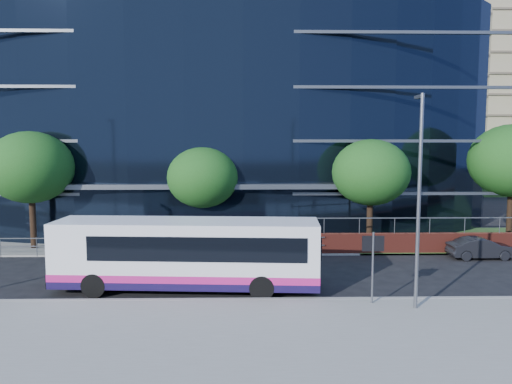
{
  "coord_description": "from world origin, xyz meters",
  "views": [
    {
      "loc": [
        -0.37,
        -20.35,
        6.48
      ],
      "look_at": [
        0.17,
        8.0,
        3.5
      ],
      "focal_mm": 35.0,
      "sensor_mm": 36.0,
      "label": 1
    }
  ],
  "objects_px": {
    "city_bus": "(189,254)",
    "tree_dist_e": "(446,156)",
    "street_sign": "(373,252)",
    "tree_far_a": "(30,167)",
    "streetlight_east": "(419,195)",
    "parked_car": "(481,248)",
    "tree_far_b": "(203,178)",
    "tree_far_c": "(371,173)"
  },
  "relations": [
    {
      "from": "city_bus",
      "to": "tree_dist_e",
      "type": "bearing_deg",
      "value": 59.49
    },
    {
      "from": "street_sign",
      "to": "city_bus",
      "type": "bearing_deg",
      "value": 163.08
    },
    {
      "from": "street_sign",
      "to": "tree_dist_e",
      "type": "distance_m",
      "value": 45.99
    },
    {
      "from": "tree_dist_e",
      "to": "city_bus",
      "type": "xyz_separation_m",
      "value": [
        -26.83,
        -39.36,
        -2.92
      ]
    },
    {
      "from": "city_bus",
      "to": "streetlight_east",
      "type": "bearing_deg",
      "value": -13.91
    },
    {
      "from": "street_sign",
      "to": "parked_car",
      "type": "distance_m",
      "value": 11.19
    },
    {
      "from": "tree_far_b",
      "to": "city_bus",
      "type": "distance_m",
      "value": 9.23
    },
    {
      "from": "street_sign",
      "to": "city_bus",
      "type": "relative_size",
      "value": 0.25
    },
    {
      "from": "tree_far_c",
      "to": "streetlight_east",
      "type": "distance_m",
      "value": 11.22
    },
    {
      "from": "tree_far_b",
      "to": "tree_far_c",
      "type": "distance_m",
      "value": 10.02
    },
    {
      "from": "tree_far_b",
      "to": "streetlight_east",
      "type": "relative_size",
      "value": 0.76
    },
    {
      "from": "tree_far_a",
      "to": "tree_far_b",
      "type": "height_order",
      "value": "tree_far_a"
    },
    {
      "from": "tree_far_b",
      "to": "tree_far_a",
      "type": "bearing_deg",
      "value": -177.14
    },
    {
      "from": "tree_far_c",
      "to": "streetlight_east",
      "type": "xyz_separation_m",
      "value": [
        -1.0,
        -11.17,
        -0.1
      ]
    },
    {
      "from": "street_sign",
      "to": "tree_far_b",
      "type": "relative_size",
      "value": 0.46
    },
    {
      "from": "city_bus",
      "to": "tree_far_a",
      "type": "bearing_deg",
      "value": 144.36
    },
    {
      "from": "tree_far_b",
      "to": "parked_car",
      "type": "relative_size",
      "value": 1.7
    },
    {
      "from": "city_bus",
      "to": "tree_far_b",
      "type": "bearing_deg",
      "value": 94.86
    },
    {
      "from": "tree_far_b",
      "to": "parked_car",
      "type": "distance_m",
      "value": 16.22
    },
    {
      "from": "street_sign",
      "to": "parked_car",
      "type": "bearing_deg",
      "value": 44.16
    },
    {
      "from": "tree_far_b",
      "to": "tree_far_c",
      "type": "height_order",
      "value": "tree_far_c"
    },
    {
      "from": "streetlight_east",
      "to": "street_sign",
      "type": "bearing_deg",
      "value": 158.64
    },
    {
      "from": "tree_dist_e",
      "to": "streetlight_east",
      "type": "relative_size",
      "value": 0.81
    },
    {
      "from": "tree_far_c",
      "to": "tree_dist_e",
      "type": "height_order",
      "value": "same"
    },
    {
      "from": "tree_far_a",
      "to": "streetlight_east",
      "type": "relative_size",
      "value": 0.87
    },
    {
      "from": "tree_dist_e",
      "to": "parked_car",
      "type": "bearing_deg",
      "value": -108.83
    },
    {
      "from": "city_bus",
      "to": "parked_car",
      "type": "distance_m",
      "value": 16.27
    },
    {
      "from": "streetlight_east",
      "to": "parked_car",
      "type": "relative_size",
      "value": 2.25
    },
    {
      "from": "tree_far_a",
      "to": "streetlight_east",
      "type": "xyz_separation_m",
      "value": [
        19.0,
        -11.17,
        -0.42
      ]
    },
    {
      "from": "tree_far_b",
      "to": "tree_far_c",
      "type": "bearing_deg",
      "value": -2.86
    },
    {
      "from": "street_sign",
      "to": "tree_far_b",
      "type": "xyz_separation_m",
      "value": [
        -7.5,
        11.09,
        2.06
      ]
    },
    {
      "from": "tree_far_a",
      "to": "tree_dist_e",
      "type": "xyz_separation_m",
      "value": [
        37.0,
        31.0,
        -0.33
      ]
    },
    {
      "from": "street_sign",
      "to": "tree_far_a",
      "type": "bearing_deg",
      "value": 148.83
    },
    {
      "from": "tree_far_c",
      "to": "city_bus",
      "type": "distance_m",
      "value": 13.23
    },
    {
      "from": "street_sign",
      "to": "streetlight_east",
      "type": "relative_size",
      "value": 0.35
    },
    {
      "from": "tree_far_a",
      "to": "city_bus",
      "type": "xyz_separation_m",
      "value": [
        10.17,
        -8.36,
        -3.24
      ]
    },
    {
      "from": "tree_far_a",
      "to": "tree_far_b",
      "type": "relative_size",
      "value": 1.15
    },
    {
      "from": "streetlight_east",
      "to": "parked_car",
      "type": "height_order",
      "value": "streetlight_east"
    },
    {
      "from": "tree_far_a",
      "to": "tree_dist_e",
      "type": "bearing_deg",
      "value": 39.96
    },
    {
      "from": "street_sign",
      "to": "city_bus",
      "type": "distance_m",
      "value": 7.68
    },
    {
      "from": "streetlight_east",
      "to": "tree_far_a",
      "type": "bearing_deg",
      "value": 149.54
    },
    {
      "from": "tree_far_b",
      "to": "streetlight_east",
      "type": "distance_m",
      "value": 14.74
    }
  ]
}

